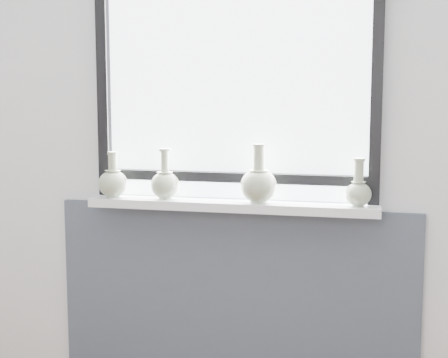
% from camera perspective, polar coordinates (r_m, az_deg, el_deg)
% --- Properties ---
extents(back_wall, '(3.60, 0.02, 2.60)m').
position_cam_1_polar(back_wall, '(3.15, 1.06, 5.67)').
color(back_wall, silver).
rests_on(back_wall, ground).
extents(apron_panel, '(1.70, 0.03, 0.86)m').
position_cam_1_polar(apron_panel, '(3.27, 0.91, -9.74)').
color(apron_panel, '#424A57').
rests_on(apron_panel, ground).
extents(windowsill, '(1.32, 0.18, 0.04)m').
position_cam_1_polar(windowsill, '(3.10, 0.66, -2.17)').
color(windowsill, silver).
rests_on(windowsill, apron_panel).
extents(window, '(1.30, 0.06, 1.05)m').
position_cam_1_polar(window, '(3.12, 0.92, 8.25)').
color(window, black).
rests_on(window, windowsill).
extents(vase_a, '(0.14, 0.14, 0.21)m').
position_cam_1_polar(vase_a, '(3.22, -9.21, -0.24)').
color(vase_a, '#A5B494').
rests_on(vase_a, windowsill).
extents(vase_b, '(0.13, 0.13, 0.23)m').
position_cam_1_polar(vase_b, '(3.15, -4.93, -0.33)').
color(vase_b, '#A5B494').
rests_on(vase_b, windowsill).
extents(vase_c, '(0.16, 0.16, 0.26)m').
position_cam_1_polar(vase_c, '(3.03, 2.89, -0.37)').
color(vase_c, '#A5B494').
rests_on(vase_c, windowsill).
extents(vase_d, '(0.11, 0.11, 0.21)m').
position_cam_1_polar(vase_d, '(3.00, 11.09, -0.97)').
color(vase_d, '#A5B494').
rests_on(vase_d, windowsill).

